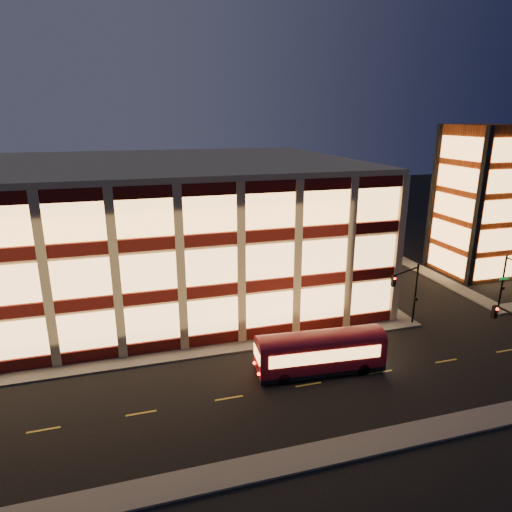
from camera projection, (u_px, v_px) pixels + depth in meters
name	position (u px, v px, depth m)	size (l,w,h in m)	color
ground	(163.00, 364.00, 36.37)	(200.00, 200.00, 0.00)	black
sidewalk_office_south	(124.00, 362.00, 36.45)	(54.00, 2.00, 0.15)	#514F4C
sidewalk_office_east	(333.00, 270.00, 58.14)	(2.00, 30.00, 0.15)	#514F4C
sidewalk_tower_west	(408.00, 263.00, 61.11)	(2.00, 30.00, 0.15)	#514F4C
sidewalk_near	(186.00, 484.00, 24.43)	(100.00, 2.00, 0.15)	#514F4C
office_building	(117.00, 230.00, 48.96)	(50.45, 30.45, 14.50)	tan
stair_tower	(482.00, 201.00, 55.47)	(8.60, 8.60, 18.00)	#8C3814
traffic_signal_far	(408.00, 287.00, 41.37)	(3.79, 1.87, 6.00)	black
trolley_bus	(320.00, 350.00, 34.76)	(10.01, 3.22, 3.34)	maroon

